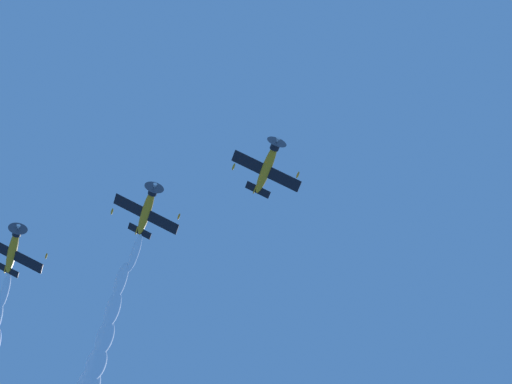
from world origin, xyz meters
TOP-DOWN VIEW (x-y plane):
  - airplane_lead at (-1.25, 4.39)m, footprint 6.47×6.46m
  - airplane_left_wingman at (12.48, 6.08)m, footprint 6.51×6.43m
  - airplane_right_wingman at (28.17, 8.93)m, footprint 6.50×6.44m
  - smoke_trail_left_wingman at (27.63, -7.19)m, footprint 20.47×17.96m

SIDE VIEW (x-z plane):
  - airplane_lead at x=-1.25m, z-range 80.68..83.66m
  - smoke_trail_left_wingman at x=27.63m, z-range 80.90..83.76m
  - airplane_left_wingman at x=12.48m, z-range 80.92..83.85m
  - airplane_right_wingman at x=28.17m, z-range 81.30..84.07m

